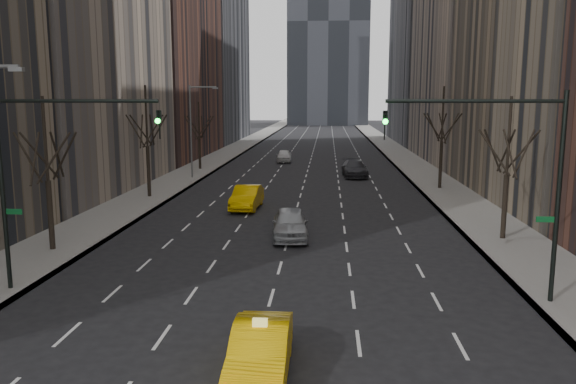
# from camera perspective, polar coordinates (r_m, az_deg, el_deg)

# --- Properties ---
(sidewalk_left) EXTENTS (4.50, 320.00, 0.15)m
(sidewalk_left) POSITION_cam_1_polar(r_m,az_deg,el_deg) (80.95, -6.25, 3.89)
(sidewalk_left) COLOR slate
(sidewalk_left) RESTS_ON ground
(sidewalk_right) EXTENTS (4.50, 320.00, 0.15)m
(sidewalk_right) POSITION_cam_1_polar(r_m,az_deg,el_deg) (80.29, 11.26, 3.72)
(sidewalk_right) COLOR slate
(sidewalk_right) RESTS_ON ground
(tree_lw_b) EXTENTS (3.36, 3.50, 7.82)m
(tree_lw_b) POSITION_cam_1_polar(r_m,az_deg,el_deg) (31.02, -23.20, 1.06)
(tree_lw_b) COLOR black
(tree_lw_b) RESTS_ON ground
(tree_lw_c) EXTENTS (3.36, 3.50, 8.74)m
(tree_lw_c) POSITION_cam_1_polar(r_m,az_deg,el_deg) (45.70, -14.08, 4.40)
(tree_lw_c) COLOR black
(tree_lw_c) RESTS_ON ground
(tree_lw_d) EXTENTS (3.36, 3.50, 7.36)m
(tree_lw_d) POSITION_cam_1_polar(r_m,az_deg,el_deg) (63.04, -9.00, 5.45)
(tree_lw_d) COLOR black
(tree_lw_d) RESTS_ON ground
(tree_rw_b) EXTENTS (3.36, 3.50, 7.82)m
(tree_rw_b) POSITION_cam_1_polar(r_m,az_deg,el_deg) (33.04, 21.32, 1.65)
(tree_rw_b) COLOR black
(tree_rw_b) RESTS_ON ground
(tree_rw_c) EXTENTS (3.36, 3.50, 8.74)m
(tree_rw_c) POSITION_cam_1_polar(r_m,az_deg,el_deg) (50.39, 15.33, 4.79)
(tree_rw_c) COLOR black
(tree_rw_c) RESTS_ON ground
(traffic_mast_left) EXTENTS (6.69, 0.39, 8.00)m
(traffic_mast_left) POSITION_cam_1_polar(r_m,az_deg,el_deg) (24.20, -23.81, 3.09)
(traffic_mast_left) COLOR black
(traffic_mast_left) RESTS_ON ground
(traffic_mast_right) EXTENTS (6.69, 0.39, 8.00)m
(traffic_mast_right) POSITION_cam_1_polar(r_m,az_deg,el_deg) (22.50, 21.99, 2.78)
(traffic_mast_right) COLOR black
(traffic_mast_right) RESTS_ON ground
(streetlight_far) EXTENTS (2.83, 0.22, 9.00)m
(streetlight_far) POSITION_cam_1_polar(r_m,az_deg,el_deg) (55.86, -9.50, 7.05)
(streetlight_far) COLOR slate
(streetlight_far) RESTS_ON ground
(taxi_sedan) EXTENTS (1.66, 4.65, 1.53)m
(taxi_sedan) POSITION_cam_1_polar(r_m,az_deg,el_deg) (16.51, -2.84, -15.90)
(taxi_sedan) COLOR #E9B304
(taxi_sedan) RESTS_ON ground
(silver_sedan_ahead) EXTENTS (2.38, 5.08, 1.68)m
(silver_sedan_ahead) POSITION_cam_1_polar(r_m,az_deg,el_deg) (31.92, 0.22, -3.20)
(silver_sedan_ahead) COLOR #93969A
(silver_sedan_ahead) RESTS_ON ground
(far_taxi) EXTENTS (1.95, 5.09, 1.66)m
(far_taxi) POSITION_cam_1_polar(r_m,az_deg,el_deg) (40.45, -4.20, -0.55)
(far_taxi) COLOR #E8B004
(far_taxi) RESTS_ON ground
(far_suv_grey) EXTENTS (2.69, 5.91, 1.68)m
(far_suv_grey) POSITION_cam_1_polar(r_m,az_deg,el_deg) (57.44, 6.78, 2.39)
(far_suv_grey) COLOR #2B2A2F
(far_suv_grey) RESTS_ON ground
(far_car_white) EXTENTS (2.03, 4.54, 1.52)m
(far_car_white) POSITION_cam_1_polar(r_m,az_deg,el_deg) (70.60, -0.40, 3.70)
(far_car_white) COLOR silver
(far_car_white) RESTS_ON ground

